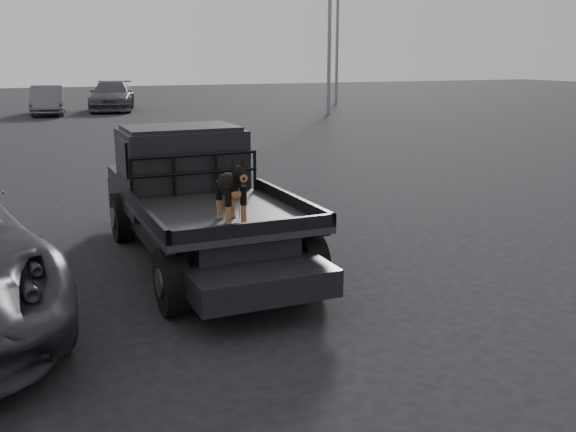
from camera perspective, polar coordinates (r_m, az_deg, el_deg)
name	(u,v)px	position (r m, az deg, el deg)	size (l,w,h in m)	color
ground	(275,314)	(7.22, -1.20, -8.70)	(120.00, 120.00, 0.00)	black
flatbed_ute	(201,230)	(8.96, -7.73, -1.20)	(2.00, 5.40, 0.92)	black
ute_cab	(181,156)	(9.68, -9.47, 5.31)	(1.72, 1.30, 0.88)	black
headache_rack	(195,175)	(8.99, -8.23, 3.64)	(1.80, 0.08, 0.55)	black
dog	(231,191)	(7.40, -5.12, 2.27)	(0.32, 0.60, 0.74)	black
distant_car_a	(48,100)	(34.48, -20.59, 9.61)	(1.50, 4.31, 1.42)	#4E4E54
distant_car_b	(112,96)	(36.09, -15.36, 10.25)	(2.17, 5.34, 1.55)	#434247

